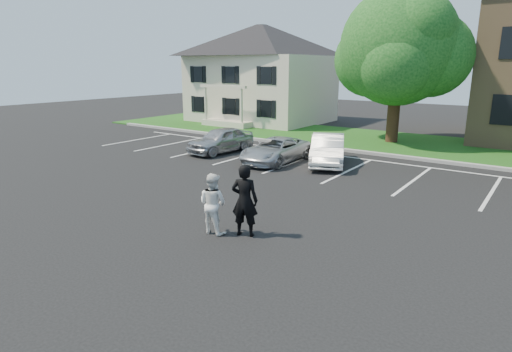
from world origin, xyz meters
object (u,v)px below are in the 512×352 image
(man_black_suit, at_px, (245,200))
(car_white_sedan, at_px, (328,150))
(car_silver_minivan, at_px, (276,150))
(house, at_px, (261,74))
(man_white_shirt, at_px, (213,203))
(tree, at_px, (401,50))
(car_silver_west, at_px, (221,140))

(man_black_suit, bearing_deg, car_white_sedan, -98.71)
(man_black_suit, distance_m, car_silver_minivan, 9.16)
(house, bearing_deg, man_white_shirt, -58.29)
(tree, distance_m, car_silver_west, 11.47)
(car_silver_minivan, bearing_deg, tree, 70.79)
(tree, distance_m, man_black_suit, 17.23)
(tree, bearing_deg, house, 162.65)
(house, bearing_deg, car_white_sedan, -44.22)
(house, height_order, car_silver_minivan, house)
(house, distance_m, man_white_shirt, 24.64)
(tree, bearing_deg, man_white_shirt, -88.13)
(tree, xyz_separation_m, man_white_shirt, (0.55, -16.97, -4.50))
(car_white_sedan, bearing_deg, tree, 60.36)
(tree, distance_m, car_silver_minivan, 10.17)
(man_white_shirt, distance_m, car_silver_minivan, 9.12)
(man_black_suit, bearing_deg, car_silver_minivan, -83.68)
(man_white_shirt, bearing_deg, house, -60.48)
(car_silver_minivan, bearing_deg, car_white_sedan, 24.57)
(house, relative_size, man_white_shirt, 6.10)
(man_black_suit, bearing_deg, tree, -106.59)
(house, relative_size, car_white_sedan, 2.46)
(car_silver_west, bearing_deg, tree, 57.29)
(man_black_suit, relative_size, car_white_sedan, 0.47)
(house, relative_size, car_silver_minivan, 2.46)
(car_silver_west, relative_size, car_silver_minivan, 0.94)
(man_white_shirt, xyz_separation_m, car_white_sedan, (-1.22, 9.49, -0.16))
(car_silver_west, xyz_separation_m, car_silver_minivan, (3.64, -0.31, -0.09))
(house, xyz_separation_m, man_white_shirt, (12.86, -20.81, -2.98))
(tree, relative_size, car_silver_minivan, 2.11)
(man_black_suit, relative_size, man_white_shirt, 1.17)
(man_black_suit, xyz_separation_m, man_white_shirt, (-0.83, -0.35, -0.15))
(house, xyz_separation_m, tree, (12.30, -3.84, 1.52))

